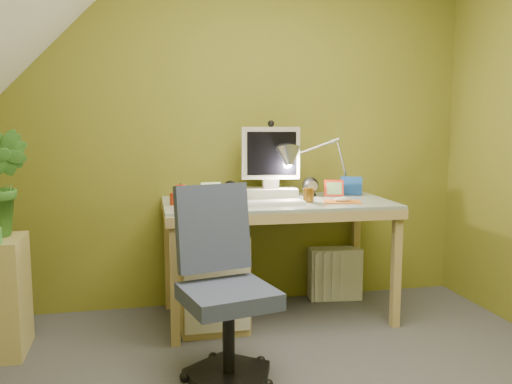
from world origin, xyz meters
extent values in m
cube|color=olive|center=(0.00, 1.60, 1.20)|extent=(3.20, 0.01, 2.40)
cube|color=white|center=(0.11, 1.09, 0.77)|extent=(0.41, 0.14, 0.02)
cube|color=#B8611C|center=(0.57, 1.09, 0.76)|extent=(0.26, 0.21, 0.01)
ellipsoid|color=silver|center=(0.57, 1.09, 0.78)|extent=(0.11, 0.07, 0.03)
cylinder|color=#895813|center=(0.37, 1.15, 0.80)|extent=(0.07, 0.07, 0.09)
cube|color=red|center=(0.61, 1.35, 0.81)|extent=(0.13, 0.05, 0.11)
cube|color=navy|center=(0.75, 1.39, 0.82)|extent=(0.14, 0.09, 0.12)
cube|color=#B6DF99|center=(-0.21, 1.37, 0.81)|extent=(0.13, 0.04, 0.11)
cube|color=tan|center=(-1.40, 1.02, 0.32)|extent=(0.24, 0.36, 0.64)
cube|color=silver|center=(0.68, 1.50, 0.18)|extent=(0.38, 0.18, 0.37)
camera|label=1|loc=(-0.66, -2.03, 1.26)|focal=38.00mm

